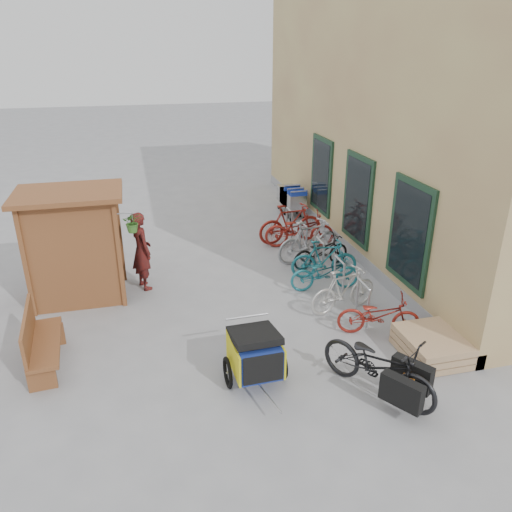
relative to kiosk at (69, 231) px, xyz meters
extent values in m
plane|color=gray|center=(3.28, -2.47, -1.55)|extent=(80.00, 80.00, 0.00)
cube|color=tan|center=(9.78, 2.03, 1.95)|extent=(6.00, 13.00, 7.00)
cube|color=gray|center=(6.86, 2.03, -1.40)|extent=(0.18, 13.00, 0.30)
cube|color=#163220|center=(6.75, -1.97, 0.05)|extent=(0.06, 1.50, 2.20)
cube|color=black|center=(6.72, -1.97, 0.05)|extent=(0.02, 1.25, 1.95)
cube|color=#163220|center=(6.75, 0.53, 0.05)|extent=(0.06, 1.50, 2.20)
cube|color=black|center=(6.72, 0.53, 0.05)|extent=(0.02, 1.25, 1.95)
cube|color=#163220|center=(6.75, 3.03, 0.05)|extent=(0.06, 1.50, 2.20)
cube|color=black|center=(6.72, 3.03, 0.05)|extent=(0.02, 1.25, 1.95)
cube|color=brown|center=(-0.82, -0.62, -0.40)|extent=(0.09, 0.09, 2.30)
cube|color=brown|center=(0.98, -0.62, -0.40)|extent=(0.09, 0.09, 2.30)
cube|color=brown|center=(-0.82, 0.68, -0.40)|extent=(0.09, 0.09, 2.30)
cube|color=brown|center=(0.98, 0.68, -0.40)|extent=(0.09, 0.09, 2.30)
cube|color=brown|center=(-0.79, 0.03, -0.40)|extent=(0.05, 1.30, 2.30)
cube|color=brown|center=(0.08, -0.59, -0.40)|extent=(1.80, 0.05, 2.30)
cube|color=brown|center=(0.08, 0.65, -0.40)|extent=(1.80, 0.05, 2.30)
cube|color=brown|center=(0.08, 0.03, 0.80)|extent=(2.15, 1.65, 0.10)
cube|color=brown|center=(-0.12, 0.03, -0.65)|extent=(1.30, 1.15, 0.04)
cube|color=brown|center=(-0.12, 0.03, -0.05)|extent=(1.30, 1.15, 0.04)
cylinder|color=#A5A8AD|center=(1.16, -0.62, 0.50)|extent=(0.36, 0.02, 0.02)
imported|color=#366A25|center=(1.31, -0.62, 0.30)|extent=(0.38, 0.33, 0.42)
cylinder|color=#A5A8AD|center=(5.58, -2.72, -1.13)|extent=(0.05, 0.05, 0.84)
cylinder|color=#A5A8AD|center=(5.58, -2.22, -1.13)|extent=(0.05, 0.05, 0.84)
cylinder|color=#A5A8AD|center=(5.58, -2.47, -0.71)|extent=(0.05, 0.50, 0.05)
cylinder|color=#A5A8AD|center=(5.58, -1.52, -1.13)|extent=(0.05, 0.05, 0.84)
cylinder|color=#A5A8AD|center=(5.58, -1.02, -1.13)|extent=(0.05, 0.05, 0.84)
cylinder|color=#A5A8AD|center=(5.58, -1.27, -0.71)|extent=(0.05, 0.50, 0.05)
cylinder|color=#A5A8AD|center=(5.58, -0.32, -1.13)|extent=(0.05, 0.05, 0.84)
cylinder|color=#A5A8AD|center=(5.58, 0.18, -1.13)|extent=(0.05, 0.05, 0.84)
cylinder|color=#A5A8AD|center=(5.58, -0.07, -0.71)|extent=(0.05, 0.50, 0.05)
cylinder|color=#A5A8AD|center=(5.58, 0.88, -1.13)|extent=(0.05, 0.05, 0.84)
cylinder|color=#A5A8AD|center=(5.58, 1.38, -1.13)|extent=(0.05, 0.05, 0.84)
cylinder|color=#A5A8AD|center=(5.58, 1.13, -0.71)|extent=(0.05, 0.50, 0.05)
cylinder|color=#A5A8AD|center=(5.58, 2.08, -1.13)|extent=(0.05, 0.05, 0.84)
cylinder|color=#A5A8AD|center=(5.58, 2.58, -1.13)|extent=(0.05, 0.05, 0.84)
cylinder|color=#A5A8AD|center=(5.58, 2.33, -0.71)|extent=(0.05, 0.50, 0.05)
cube|color=tan|center=(6.28, -3.87, -1.48)|extent=(1.00, 1.20, 0.12)
cube|color=tan|center=(6.28, -3.87, -1.34)|extent=(1.00, 1.20, 0.12)
cube|color=tan|center=(6.28, -3.87, -1.20)|extent=(1.00, 1.20, 0.12)
cube|color=brown|center=(-0.32, -2.55, -1.09)|extent=(0.62, 1.68, 0.07)
cube|color=brown|center=(-0.54, -2.55, -0.78)|extent=(0.19, 1.65, 0.55)
cube|color=brown|center=(-0.32, -3.20, -1.33)|extent=(0.44, 0.10, 0.44)
cube|color=brown|center=(-0.32, -1.89, -1.33)|extent=(0.44, 0.10, 0.44)
cube|color=silver|center=(6.28, 4.03, -0.97)|extent=(0.53, 0.83, 0.50)
cube|color=#1B38B4|center=(6.28, 3.61, -0.63)|extent=(0.53, 0.04, 0.17)
cylinder|color=silver|center=(6.28, 3.58, -0.56)|extent=(0.56, 0.03, 0.03)
cylinder|color=black|center=(6.06, 3.69, -1.49)|extent=(0.04, 0.12, 0.12)
cube|color=silver|center=(6.28, 4.37, -0.97)|extent=(0.53, 0.83, 0.50)
cube|color=#1B38B4|center=(6.28, 3.95, -0.63)|extent=(0.53, 0.04, 0.17)
cylinder|color=silver|center=(6.28, 3.92, -0.56)|extent=(0.56, 0.03, 0.03)
cylinder|color=black|center=(6.06, 4.03, -1.49)|extent=(0.04, 0.12, 0.12)
cube|color=silver|center=(6.28, 4.71, -0.97)|extent=(0.53, 0.83, 0.50)
cube|color=#1B38B4|center=(6.28, 4.29, -0.63)|extent=(0.53, 0.04, 0.17)
cylinder|color=silver|center=(6.28, 4.26, -0.56)|extent=(0.56, 0.03, 0.03)
cylinder|color=black|center=(6.06, 4.37, -1.49)|extent=(0.04, 0.12, 0.12)
cube|color=navy|center=(3.06, -3.80, -1.03)|extent=(0.71, 0.93, 0.53)
cube|color=gold|center=(2.69, -3.81, -1.03)|extent=(0.06, 0.91, 0.53)
cube|color=gold|center=(3.42, -3.79, -1.03)|extent=(0.06, 0.91, 0.53)
cube|color=black|center=(3.07, -4.27, -1.00)|extent=(0.64, 0.05, 0.49)
cube|color=black|center=(3.06, -3.74, -0.71)|extent=(0.78, 0.89, 0.26)
torus|color=black|center=(2.59, -3.81, -1.31)|extent=(0.08, 0.53, 0.53)
torus|color=black|center=(3.52, -3.78, -1.31)|extent=(0.08, 0.53, 0.53)
cylinder|color=#B7B7BC|center=(3.08, -4.57, -1.31)|extent=(0.06, 0.77, 0.03)
cylinder|color=#B7B7BC|center=(3.04, -3.30, -0.61)|extent=(0.73, 0.06, 0.03)
imported|color=black|center=(4.85, -4.57, -1.02)|extent=(1.67, 2.08, 1.06)
cube|color=black|center=(4.94, -5.17, -1.10)|extent=(0.50, 0.65, 0.45)
cube|color=black|center=(5.30, -4.82, -1.10)|extent=(0.50, 0.65, 0.45)
cube|color=#CA6113|center=(5.12, -4.99, -1.05)|extent=(0.20, 0.22, 0.12)
imported|color=maroon|center=(1.43, 0.16, -0.65)|extent=(0.64, 0.77, 1.80)
imported|color=maroon|center=(5.69, -2.97, -1.14)|extent=(1.65, 1.01, 0.82)
imported|color=silver|center=(5.40, -1.95, -1.08)|extent=(1.65, 0.80, 0.95)
imported|color=#1F6F7D|center=(5.38, -0.94, -1.14)|extent=(1.61, 0.66, 0.83)
imported|color=#1F6F7D|center=(5.59, -0.35, -1.08)|extent=(1.63, 0.68, 0.95)
imported|color=black|center=(5.75, 0.27, -1.15)|extent=(1.62, 0.83, 0.81)
imported|color=#A3A3A7|center=(5.58, 0.68, -1.00)|extent=(1.90, 0.93, 1.10)
imported|color=maroon|center=(5.65, 1.66, -1.06)|extent=(1.97, 1.00, 0.99)
imported|color=maroon|center=(5.51, 2.02, -0.99)|extent=(1.89, 0.68, 1.11)
camera|label=1|loc=(1.42, -10.41, 3.62)|focal=35.00mm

